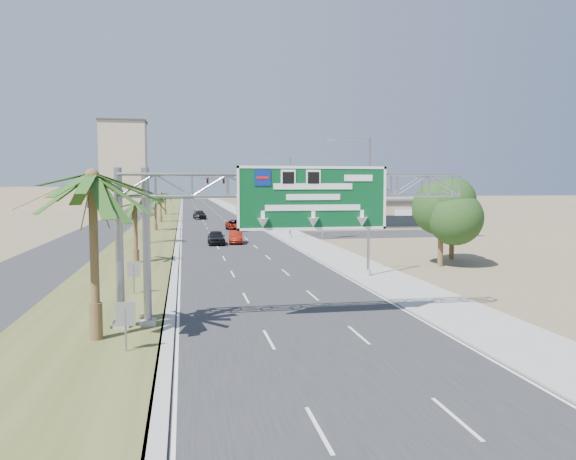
% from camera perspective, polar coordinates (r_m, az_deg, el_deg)
% --- Properties ---
extents(ground, '(600.00, 600.00, 0.00)m').
position_cam_1_polar(ground, '(18.42, 7.91, -16.50)').
color(ground, '#8C7A59').
rests_on(ground, ground).
extents(road, '(12.00, 300.00, 0.02)m').
position_cam_1_polar(road, '(126.58, -8.05, 1.56)').
color(road, '#28282B').
rests_on(road, ground).
extents(sidewalk_right, '(4.00, 300.00, 0.10)m').
position_cam_1_polar(sidewalk_right, '(127.23, -4.22, 1.63)').
color(sidewalk_right, '#9E9B93').
rests_on(sidewalk_right, ground).
extents(median_grass, '(7.00, 300.00, 0.12)m').
position_cam_1_polar(median_grass, '(126.53, -12.58, 1.52)').
color(median_grass, '#455023').
rests_on(median_grass, ground).
extents(opposing_road, '(8.00, 300.00, 0.02)m').
position_cam_1_polar(opposing_road, '(126.98, -15.74, 1.45)').
color(opposing_road, '#28282B').
rests_on(opposing_road, ground).
extents(sign_gantry, '(16.75, 1.24, 7.50)m').
position_cam_1_polar(sign_gantry, '(26.59, -0.93, 3.40)').
color(sign_gantry, gray).
rests_on(sign_gantry, ground).
extents(palm_near, '(5.70, 5.70, 8.35)m').
position_cam_1_polar(palm_near, '(24.57, -19.28, 5.08)').
color(palm_near, brown).
rests_on(palm_near, ground).
extents(palm_row_b, '(3.99, 3.99, 5.95)m').
position_cam_1_polar(palm_row_b, '(48.48, -15.29, 2.41)').
color(palm_row_b, brown).
rests_on(palm_row_b, ground).
extents(palm_row_c, '(3.99, 3.99, 6.75)m').
position_cam_1_polar(palm_row_c, '(64.41, -14.14, 3.62)').
color(palm_row_c, brown).
rests_on(palm_row_c, ground).
extents(palm_row_d, '(3.99, 3.99, 5.45)m').
position_cam_1_polar(palm_row_d, '(82.41, -13.35, 2.95)').
color(palm_row_d, brown).
rests_on(palm_row_d, ground).
extents(palm_row_e, '(3.99, 3.99, 6.15)m').
position_cam_1_polar(palm_row_e, '(101.37, -12.84, 3.62)').
color(palm_row_e, brown).
rests_on(palm_row_e, ground).
extents(palm_row_f, '(3.99, 3.99, 5.75)m').
position_cam_1_polar(palm_row_f, '(126.36, -12.39, 3.63)').
color(palm_row_f, brown).
rests_on(palm_row_f, ground).
extents(streetlight_near, '(3.27, 0.44, 10.00)m').
position_cam_1_polar(streetlight_near, '(40.41, 7.93, 1.83)').
color(streetlight_near, gray).
rests_on(streetlight_near, ground).
extents(streetlight_mid, '(3.27, 0.44, 10.00)m').
position_cam_1_polar(streetlight_mid, '(69.50, 0.06, 3.02)').
color(streetlight_mid, gray).
rests_on(streetlight_mid, ground).
extents(streetlight_far, '(3.27, 0.44, 10.00)m').
position_cam_1_polar(streetlight_far, '(105.08, -3.56, 3.54)').
color(streetlight_far, gray).
rests_on(streetlight_far, ground).
extents(signal_mast, '(10.28, 0.71, 8.00)m').
position_cam_1_polar(signal_mast, '(88.92, -3.66, 3.45)').
color(signal_mast, gray).
rests_on(signal_mast, ground).
extents(store_building, '(18.00, 10.00, 4.00)m').
position_cam_1_polar(store_building, '(86.88, 7.92, 1.51)').
color(store_building, tan).
rests_on(store_building, ground).
extents(oak_near, '(4.50, 4.50, 6.80)m').
position_cam_1_polar(oak_near, '(47.04, 15.31, 1.89)').
color(oak_near, brown).
rests_on(oak_near, ground).
extents(oak_far, '(3.50, 3.50, 5.60)m').
position_cam_1_polar(oak_far, '(51.99, 16.35, 1.33)').
color(oak_far, brown).
rests_on(oak_far, ground).
extents(median_signback_a, '(0.75, 0.08, 2.08)m').
position_cam_1_polar(median_signback_a, '(22.99, -16.19, -8.57)').
color(median_signback_a, gray).
rests_on(median_signback_a, ground).
extents(median_signback_b, '(0.75, 0.08, 2.08)m').
position_cam_1_polar(median_signback_b, '(34.80, -15.41, -4.10)').
color(median_signback_b, gray).
rests_on(median_signback_b, ground).
extents(tower_distant, '(20.00, 16.00, 35.00)m').
position_cam_1_polar(tower_distant, '(267.82, -16.34, 6.75)').
color(tower_distant, tan).
rests_on(tower_distant, ground).
extents(building_distant_left, '(24.00, 14.00, 6.00)m').
position_cam_1_polar(building_distant_left, '(180.69, -23.22, 3.08)').
color(building_distant_left, tan).
rests_on(building_distant_left, ground).
extents(building_distant_right, '(20.00, 12.00, 5.00)m').
position_cam_1_polar(building_distant_right, '(160.32, 2.25, 3.13)').
color(building_distant_right, tan).
rests_on(building_distant_right, ground).
extents(car_left_lane, '(1.87, 4.60, 1.56)m').
position_cam_1_polar(car_left_lane, '(62.81, -7.31, -0.77)').
color(car_left_lane, black).
rests_on(car_left_lane, ground).
extents(car_mid_lane, '(1.88, 4.43, 1.42)m').
position_cam_1_polar(car_mid_lane, '(63.78, -5.33, -0.73)').
color(car_mid_lane, maroon).
rests_on(car_mid_lane, ground).
extents(car_right_lane, '(2.97, 5.67, 1.52)m').
position_cam_1_polar(car_right_lane, '(81.92, -5.27, 0.48)').
color(car_right_lane, gray).
rests_on(car_right_lane, ground).
extents(car_far, '(2.65, 5.64, 1.59)m').
position_cam_1_polar(car_far, '(109.95, -8.98, 1.51)').
color(car_far, black).
rests_on(car_far, ground).
extents(pole_sign_red_near, '(2.41, 0.81, 8.34)m').
position_cam_1_polar(pole_sign_red_near, '(67.91, 3.56, 4.50)').
color(pole_sign_red_near, gray).
rests_on(pole_sign_red_near, ground).
extents(pole_sign_blue, '(1.97, 1.01, 7.67)m').
position_cam_1_polar(pole_sign_blue, '(82.59, 2.40, 3.94)').
color(pole_sign_blue, gray).
rests_on(pole_sign_blue, ground).
extents(pole_sign_red_far, '(2.20, 0.87, 7.92)m').
position_cam_1_polar(pole_sign_red_far, '(102.08, -1.88, 4.38)').
color(pole_sign_red_far, gray).
rests_on(pole_sign_red_far, ground).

